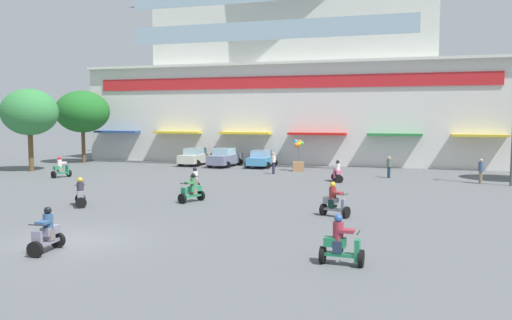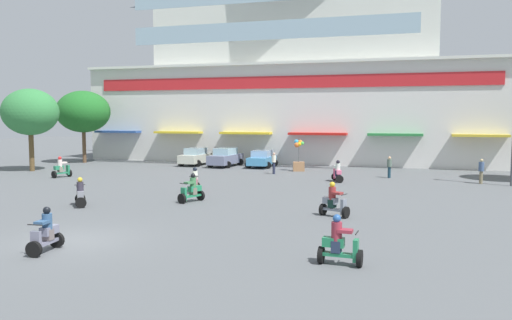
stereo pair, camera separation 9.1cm
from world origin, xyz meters
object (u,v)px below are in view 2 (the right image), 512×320
at_px(scooter_rider_7, 340,244).
at_px(pedestrian_2, 274,162).
at_px(scooter_rider_2, 334,202).
at_px(scooter_rider_4, 195,182).
at_px(plaza_tree_0, 83,112).
at_px(balloon_vendor_cart, 299,157).
at_px(scooter_rider_3, 46,234).
at_px(parked_car_1, 226,157).
at_px(pedestrian_1, 389,166).
at_px(parked_car_2, 262,159).
at_px(pedestrian_0, 481,170).
at_px(scooter_rider_0, 61,169).
at_px(parked_car_0, 196,157).
at_px(plaza_tree_2, 30,112).
at_px(scooter_rider_5, 80,194).
at_px(scooter_rider_1, 337,173).
at_px(scooter_rider_6, 192,190).

distance_m(scooter_rider_7, pedestrian_2, 24.03).
distance_m(scooter_rider_2, scooter_rider_4, 10.21).
bearing_deg(plaza_tree_0, scooter_rider_4, -38.66).
bearing_deg(scooter_rider_7, balloon_vendor_cart, 105.07).
height_order(plaza_tree_0, scooter_rider_3, plaza_tree_0).
distance_m(parked_car_1, pedestrian_1, 14.80).
xyz_separation_m(parked_car_2, scooter_rider_7, (10.50, -27.35, -0.11)).
bearing_deg(scooter_rider_3, pedestrian_0, 54.96).
xyz_separation_m(scooter_rider_4, pedestrian_0, (16.52, 8.80, 0.35)).
relative_size(scooter_rider_0, scooter_rider_7, 1.00).
bearing_deg(scooter_rider_2, pedestrian_0, 61.11).
bearing_deg(scooter_rider_2, parked_car_0, 127.78).
xyz_separation_m(scooter_rider_7, pedestrian_2, (-8.14, 22.61, 0.32)).
distance_m(parked_car_2, pedestrian_2, 5.30).
bearing_deg(pedestrian_1, parked_car_2, 156.68).
bearing_deg(scooter_rider_2, scooter_rider_3, -133.16).
bearing_deg(scooter_rider_3, pedestrian_1, 67.66).
relative_size(plaza_tree_2, scooter_rider_5, 4.41).
relative_size(scooter_rider_1, scooter_rider_5, 1.02).
distance_m(plaza_tree_0, parked_car_0, 11.86).
bearing_deg(parked_car_1, scooter_rider_6, -74.94).
xyz_separation_m(scooter_rider_7, balloon_vendor_cart, (-6.77, 25.14, 0.51)).
bearing_deg(scooter_rider_4, pedestrian_0, 28.05).
bearing_deg(scooter_rider_1, parked_car_2, 134.07).
relative_size(scooter_rider_1, pedestrian_2, 0.93).
height_order(scooter_rider_3, pedestrian_1, pedestrian_1).
bearing_deg(parked_car_0, plaza_tree_0, -175.85).
relative_size(parked_car_2, scooter_rider_0, 2.64).
relative_size(parked_car_2, scooter_rider_1, 2.65).
xyz_separation_m(scooter_rider_6, pedestrian_0, (15.24, 12.09, 0.32)).
relative_size(scooter_rider_3, balloon_vendor_cart, 0.59).
height_order(scooter_rider_3, scooter_rider_7, scooter_rider_7).
bearing_deg(pedestrian_1, plaza_tree_0, 172.32).
xyz_separation_m(pedestrian_1, pedestrian_2, (-8.57, -0.03, 0.07)).
bearing_deg(balloon_vendor_cart, plaza_tree_2, -163.07).
height_order(scooter_rider_0, pedestrian_0, pedestrian_0).
height_order(scooter_rider_5, balloon_vendor_cart, balloon_vendor_cart).
xyz_separation_m(parked_car_0, parked_car_2, (6.20, 0.10, -0.04)).
bearing_deg(scooter_rider_6, scooter_rider_0, 152.62).
relative_size(parked_car_0, balloon_vendor_cart, 1.59).
height_order(plaza_tree_2, scooter_rider_1, plaza_tree_2).
height_order(scooter_rider_5, scooter_rider_7, scooter_rider_7).
bearing_deg(pedestrian_0, scooter_rider_7, -106.71).
height_order(parked_car_0, balloon_vendor_cart, balloon_vendor_cart).
distance_m(scooter_rider_3, scooter_rider_4, 13.72).
relative_size(plaza_tree_0, pedestrian_0, 4.12).
relative_size(plaza_tree_2, scooter_rider_0, 4.29).
xyz_separation_m(plaza_tree_0, plaza_tree_2, (0.47, -7.57, -0.09)).
xyz_separation_m(scooter_rider_1, scooter_rider_7, (2.82, -19.42, 0.02)).
distance_m(plaza_tree_2, scooter_rider_4, 18.84).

